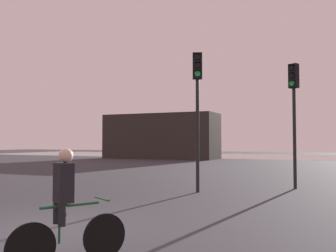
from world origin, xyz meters
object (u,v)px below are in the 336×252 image
at_px(distant_building, 161,136).
at_px(cyclist, 66,207).
at_px(traffic_light_far_right, 294,102).
at_px(traffic_light_center, 197,96).

xyz_separation_m(distant_building, cyclist, (13.19, -30.77, -1.46)).
bearing_deg(traffic_light_far_right, traffic_light_center, 66.13).
bearing_deg(cyclist, traffic_light_far_right, 109.14).
distance_m(distant_building, traffic_light_far_right, 25.53).
distance_m(distant_building, cyclist, 33.51).
relative_size(distant_building, cyclist, 7.25).
bearing_deg(traffic_light_far_right, distant_building, -26.83).
height_order(traffic_light_center, traffic_light_far_right, traffic_light_center).
height_order(traffic_light_center, cyclist, traffic_light_center).
distance_m(traffic_light_center, traffic_light_far_right, 3.77).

